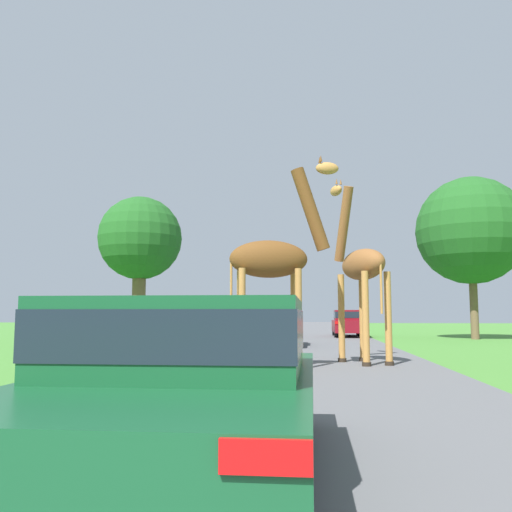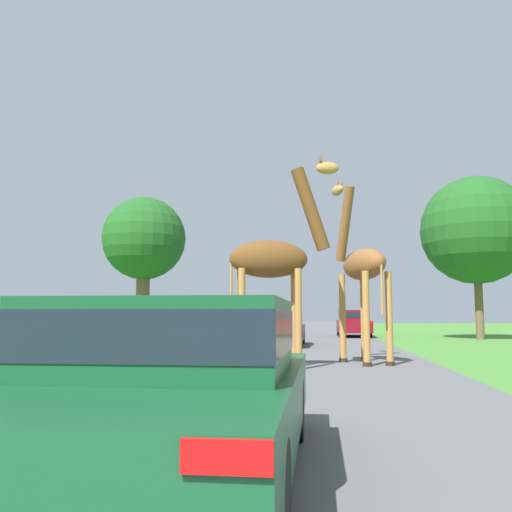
{
  "view_description": "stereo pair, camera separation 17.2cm",
  "coord_description": "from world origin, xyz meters",
  "px_view_note": "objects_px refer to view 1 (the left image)",
  "views": [
    {
      "loc": [
        0.73,
        0.25,
        1.24
      ],
      "look_at": [
        -0.58,
        12.88,
        2.62
      ],
      "focal_mm": 38.0,
      "sensor_mm": 36.0,
      "label": 1
    },
    {
      "loc": [
        0.9,
        0.27,
        1.24
      ],
      "look_at": [
        -0.58,
        12.88,
        2.62
      ],
      "focal_mm": 38.0,
      "sensor_mm": 36.0,
      "label": 2
    }
  ],
  "objects_px": {
    "car_far_ahead": "(349,323)",
    "sign_post": "(153,319)",
    "giraffe_near_road": "(275,260)",
    "car_verge_right": "(166,346)",
    "tree_right_cluster": "(471,231)",
    "giraffe_companion": "(360,269)",
    "tree_centre_back": "(140,240)",
    "car_lead_maroon": "(188,381)",
    "car_rear_follower": "(193,330)",
    "car_queue_right": "(249,324)",
    "car_queue_left": "(277,327)"
  },
  "relations": [
    {
      "from": "car_queue_left",
      "to": "car_far_ahead",
      "type": "bearing_deg",
      "value": 69.65
    },
    {
      "from": "car_lead_maroon",
      "to": "tree_centre_back",
      "type": "distance_m",
      "value": 21.79
    },
    {
      "from": "giraffe_near_road",
      "to": "car_far_ahead",
      "type": "distance_m",
      "value": 18.91
    },
    {
      "from": "car_rear_follower",
      "to": "car_far_ahead",
      "type": "bearing_deg",
      "value": 68.1
    },
    {
      "from": "giraffe_near_road",
      "to": "car_queue_left",
      "type": "xyz_separation_m",
      "value": [
        -0.55,
        9.29,
        -1.78
      ]
    },
    {
      "from": "car_lead_maroon",
      "to": "car_queue_right",
      "type": "height_order",
      "value": "car_lead_maroon"
    },
    {
      "from": "tree_right_cluster",
      "to": "car_lead_maroon",
      "type": "bearing_deg",
      "value": -110.65
    },
    {
      "from": "car_verge_right",
      "to": "tree_right_cluster",
      "type": "xyz_separation_m",
      "value": [
        10.63,
        19.16,
        4.8
      ]
    },
    {
      "from": "car_far_ahead",
      "to": "tree_right_cluster",
      "type": "xyz_separation_m",
      "value": [
        6.07,
        -2.9,
        4.72
      ]
    },
    {
      "from": "car_queue_left",
      "to": "tree_right_cluster",
      "type": "relative_size",
      "value": 0.51
    },
    {
      "from": "car_queue_left",
      "to": "sign_post",
      "type": "bearing_deg",
      "value": -149.96
    },
    {
      "from": "giraffe_companion",
      "to": "sign_post",
      "type": "height_order",
      "value": "giraffe_companion"
    },
    {
      "from": "car_rear_follower",
      "to": "car_lead_maroon",
      "type": "bearing_deg",
      "value": -77.62
    },
    {
      "from": "car_queue_right",
      "to": "car_lead_maroon",
      "type": "bearing_deg",
      "value": -84.43
    },
    {
      "from": "car_far_ahead",
      "to": "tree_right_cluster",
      "type": "bearing_deg",
      "value": -25.55
    },
    {
      "from": "car_queue_right",
      "to": "tree_centre_back",
      "type": "relative_size",
      "value": 0.68
    },
    {
      "from": "giraffe_near_road",
      "to": "car_far_ahead",
      "type": "bearing_deg",
      "value": 159.73
    },
    {
      "from": "car_lead_maroon",
      "to": "tree_centre_back",
      "type": "bearing_deg",
      "value": 109.19
    },
    {
      "from": "car_lead_maroon",
      "to": "car_rear_follower",
      "type": "height_order",
      "value": "car_rear_follower"
    },
    {
      "from": "giraffe_near_road",
      "to": "sign_post",
      "type": "bearing_deg",
      "value": -155.12
    },
    {
      "from": "giraffe_companion",
      "to": "car_queue_right",
      "type": "xyz_separation_m",
      "value": [
        -4.75,
        15.74,
        -1.74
      ]
    },
    {
      "from": "car_verge_right",
      "to": "sign_post",
      "type": "bearing_deg",
      "value": 107.9
    },
    {
      "from": "car_rear_follower",
      "to": "tree_right_cluster",
      "type": "xyz_separation_m",
      "value": [
        11.86,
        11.51,
        4.76
      ]
    },
    {
      "from": "car_queue_right",
      "to": "car_far_ahead",
      "type": "distance_m",
      "value": 5.68
    },
    {
      "from": "tree_right_cluster",
      "to": "car_far_ahead",
      "type": "bearing_deg",
      "value": 154.45
    },
    {
      "from": "tree_centre_back",
      "to": "tree_right_cluster",
      "type": "relative_size",
      "value": 0.82
    },
    {
      "from": "sign_post",
      "to": "car_rear_follower",
      "type": "bearing_deg",
      "value": -50.95
    },
    {
      "from": "giraffe_companion",
      "to": "car_lead_maroon",
      "type": "xyz_separation_m",
      "value": [
        -2.24,
        -10.0,
        -1.71
      ]
    },
    {
      "from": "car_lead_maroon",
      "to": "car_verge_right",
      "type": "xyz_separation_m",
      "value": [
        -1.54,
        4.96,
        -0.02
      ]
    },
    {
      "from": "giraffe_companion",
      "to": "car_queue_left",
      "type": "height_order",
      "value": "giraffe_companion"
    },
    {
      "from": "giraffe_companion",
      "to": "car_verge_right",
      "type": "distance_m",
      "value": 6.53
    },
    {
      "from": "car_queue_right",
      "to": "tree_right_cluster",
      "type": "height_order",
      "value": "tree_right_cluster"
    },
    {
      "from": "car_queue_right",
      "to": "car_queue_left",
      "type": "height_order",
      "value": "car_queue_left"
    },
    {
      "from": "car_far_ahead",
      "to": "sign_post",
      "type": "relative_size",
      "value": 3.09
    },
    {
      "from": "tree_right_cluster",
      "to": "car_rear_follower",
      "type": "bearing_deg",
      "value": -135.86
    },
    {
      "from": "giraffe_near_road",
      "to": "car_verge_right",
      "type": "xyz_separation_m",
      "value": [
        -1.66,
        -3.45,
        -1.82
      ]
    },
    {
      "from": "car_far_ahead",
      "to": "tree_centre_back",
      "type": "xyz_separation_m",
      "value": [
        -10.06,
        -6.79,
        3.95
      ]
    },
    {
      "from": "giraffe_companion",
      "to": "tree_centre_back",
      "type": "bearing_deg",
      "value": 107.63
    },
    {
      "from": "giraffe_near_road",
      "to": "giraffe_companion",
      "type": "relative_size",
      "value": 1.0
    },
    {
      "from": "giraffe_near_road",
      "to": "car_rear_follower",
      "type": "relative_size",
      "value": 1.09
    },
    {
      "from": "car_rear_follower",
      "to": "sign_post",
      "type": "height_order",
      "value": "sign_post"
    },
    {
      "from": "tree_right_cluster",
      "to": "car_verge_right",
      "type": "bearing_deg",
      "value": -119.02
    },
    {
      "from": "giraffe_near_road",
      "to": "car_lead_maroon",
      "type": "bearing_deg",
      "value": -12.2
    },
    {
      "from": "car_far_ahead",
      "to": "tree_centre_back",
      "type": "distance_m",
      "value": 12.77
    },
    {
      "from": "giraffe_near_road",
      "to": "tree_right_cluster",
      "type": "relative_size",
      "value": 0.61
    },
    {
      "from": "tree_centre_back",
      "to": "car_far_ahead",
      "type": "bearing_deg",
      "value": 34.03
    },
    {
      "from": "giraffe_near_road",
      "to": "car_lead_maroon",
      "type": "xyz_separation_m",
      "value": [
        -0.12,
        -8.41,
        -1.8
      ]
    },
    {
      "from": "car_far_ahead",
      "to": "sign_post",
      "type": "distance_m",
      "value": 14.23
    },
    {
      "from": "car_verge_right",
      "to": "sign_post",
      "type": "height_order",
      "value": "sign_post"
    },
    {
      "from": "tree_right_cluster",
      "to": "sign_post",
      "type": "bearing_deg",
      "value": -147.24
    }
  ]
}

